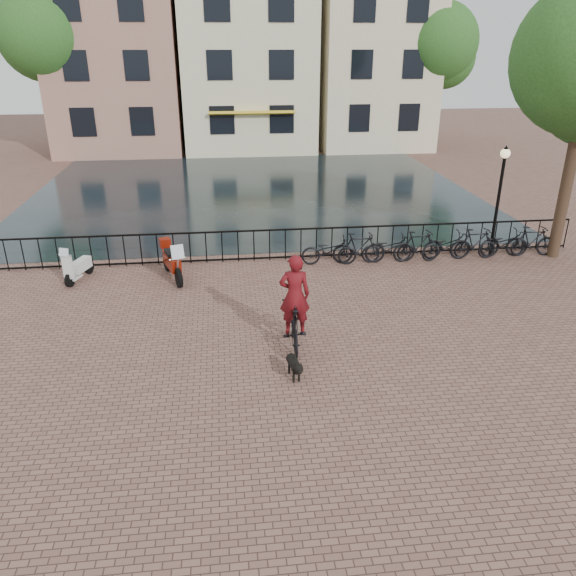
{
  "coord_description": "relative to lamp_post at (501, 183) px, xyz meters",
  "views": [
    {
      "loc": [
        -1.38,
        -8.77,
        6.41
      ],
      "look_at": [
        0.0,
        3.0,
        1.2
      ],
      "focal_mm": 35.0,
      "sensor_mm": 36.0,
      "label": 1
    }
  ],
  "objects": [
    {
      "name": "cyclist",
      "position": [
        -7.13,
        -5.23,
        -1.38
      ],
      "size": [
        0.86,
        1.95,
        2.62
      ],
      "rotation": [
        0.0,
        0.0,
        3.08
      ],
      "color": "black",
      "rests_on": "ground"
    },
    {
      "name": "dog",
      "position": [
        -7.3,
        -6.5,
        -2.12
      ],
      "size": [
        0.36,
        0.79,
        0.51
      ],
      "rotation": [
        0.0,
        0.0,
        0.16
      ],
      "color": "black",
      "rests_on": "ground"
    },
    {
      "name": "parked_bike_6",
      "position": [
        0.3,
        -0.2,
        -1.93
      ],
      "size": [
        1.75,
        0.69,
        0.9
      ],
      "primitive_type": "imported",
      "rotation": [
        0.0,
        0.0,
        1.63
      ],
      "color": "black",
      "rests_on": "ground"
    },
    {
      "name": "canal_house_right",
      "position": [
        1.3,
        22.4,
        4.27
      ],
      "size": [
        7.0,
        9.0,
        13.3
      ],
      "color": "beige",
      "rests_on": "ground"
    },
    {
      "name": "canal_water",
      "position": [
        -7.2,
        9.7,
        -2.38
      ],
      "size": [
        20.0,
        20.0,
        0.0
      ],
      "primitive_type": "plane",
      "color": "black",
      "rests_on": "ground"
    },
    {
      "name": "scooter",
      "position": [
        -12.87,
        -0.58,
        -1.78
      ],
      "size": [
        0.78,
        1.34,
        1.2
      ],
      "rotation": [
        0.0,
        0.0,
        -0.34
      ],
      "color": "silver",
      "rests_on": "ground"
    },
    {
      "name": "parked_bike_4",
      "position": [
        -1.6,
        -0.2,
        -1.93
      ],
      "size": [
        1.78,
        0.84,
        0.9
      ],
      "primitive_type": "imported",
      "rotation": [
        0.0,
        0.0,
        1.72
      ],
      "color": "black",
      "rests_on": "ground"
    },
    {
      "name": "lamp_post",
      "position": [
        0.0,
        0.0,
        0.0
      ],
      "size": [
        0.3,
        0.3,
        3.45
      ],
      "color": "black",
      "rests_on": "ground"
    },
    {
      "name": "motorcycle",
      "position": [
        -10.17,
        -0.79,
        -1.72
      ],
      "size": [
        0.99,
        1.89,
        1.32
      ],
      "rotation": [
        0.0,
        0.0,
        0.32
      ],
      "color": "maroon",
      "rests_on": "ground"
    },
    {
      "name": "canal_house_left",
      "position": [
        -14.7,
        22.4,
        4.02
      ],
      "size": [
        7.5,
        9.0,
        12.8
      ],
      "color": "#996F59",
      "rests_on": "ground"
    },
    {
      "name": "railing",
      "position": [
        -7.2,
        0.4,
        -1.87
      ],
      "size": [
        20.0,
        0.05,
        1.02
      ],
      "color": "black",
      "rests_on": "ground"
    },
    {
      "name": "tree_far_left",
      "position": [
        -18.2,
        19.4,
        4.35
      ],
      "size": [
        5.04,
        5.04,
        9.27
      ],
      "color": "black",
      "rests_on": "ground"
    },
    {
      "name": "parked_bike_2",
      "position": [
        -3.5,
        -0.2,
        -1.93
      ],
      "size": [
        1.72,
        0.62,
        0.9
      ],
      "primitive_type": "imported",
      "rotation": [
        0.0,
        0.0,
        1.56
      ],
      "color": "black",
      "rests_on": "ground"
    },
    {
      "name": "parked_bike_0",
      "position": [
        -5.4,
        -0.2,
        -1.93
      ],
      "size": [
        1.76,
        0.75,
        0.9
      ],
      "primitive_type": "imported",
      "rotation": [
        0.0,
        0.0,
        1.48
      ],
      "color": "black",
      "rests_on": "ground"
    },
    {
      "name": "ground",
      "position": [
        -7.2,
        -7.6,
        -2.38
      ],
      "size": [
        100.0,
        100.0,
        0.0
      ],
      "primitive_type": "plane",
      "color": "brown",
      "rests_on": "ground"
    },
    {
      "name": "parked_bike_1",
      "position": [
        -4.45,
        -0.2,
        -1.88
      ],
      "size": [
        1.69,
        0.56,
        1.0
      ],
      "primitive_type": "imported",
      "rotation": [
        0.0,
        0.0,
        1.52
      ],
      "color": "black",
      "rests_on": "ground"
    },
    {
      "name": "tree_far_right",
      "position": [
        4.8,
        19.4,
        3.97
      ],
      "size": [
        4.76,
        4.76,
        8.76
      ],
      "color": "black",
      "rests_on": "ground"
    },
    {
      "name": "parked_bike_5",
      "position": [
        -0.65,
        -0.2,
        -1.88
      ],
      "size": [
        1.68,
        0.52,
        1.0
      ],
      "primitive_type": "imported",
      "rotation": [
        0.0,
        0.0,
        1.6
      ],
      "color": "black",
      "rests_on": "ground"
    },
    {
      "name": "parked_bike_7",
      "position": [
        1.25,
        -0.2,
        -1.88
      ],
      "size": [
        1.69,
        0.58,
        1.0
      ],
      "primitive_type": "imported",
      "rotation": [
        0.0,
        0.0,
        1.51
      ],
      "color": "black",
      "rests_on": "ground"
    },
    {
      "name": "parked_bike_3",
      "position": [
        -2.55,
        -0.2,
        -1.88
      ],
      "size": [
        1.71,
        0.67,
        1.0
      ],
      "primitive_type": "imported",
      "rotation": [
        0.0,
        0.0,
        1.69
      ],
      "color": "black",
      "rests_on": "ground"
    },
    {
      "name": "canal_house_mid",
      "position": [
        -6.7,
        22.4,
        3.52
      ],
      "size": [
        8.0,
        9.5,
        11.8
      ],
      "color": "beige",
      "rests_on": "ground"
    }
  ]
}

